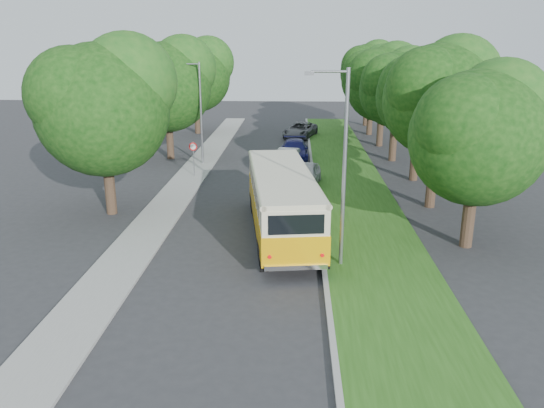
{
  "coord_description": "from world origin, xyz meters",
  "views": [
    {
      "loc": [
        2.38,
        -22.83,
        8.95
      ],
      "look_at": [
        1.29,
        1.26,
        1.5
      ],
      "focal_mm": 35.0,
      "sensor_mm": 36.0,
      "label": 1
    }
  ],
  "objects_px": {
    "car_blue": "(294,150)",
    "car_grey": "(300,130)",
    "vintage_bus": "(282,204)",
    "lamppost_far": "(199,110)",
    "car_silver": "(305,175)",
    "lamppost_near": "(342,163)",
    "car_white": "(287,159)"
  },
  "relations": [
    {
      "from": "lamppost_far",
      "to": "car_grey",
      "type": "xyz_separation_m",
      "value": [
        7.51,
        12.02,
        -3.4
      ]
    },
    {
      "from": "car_white",
      "to": "car_grey",
      "type": "bearing_deg",
      "value": 94.59
    },
    {
      "from": "lamppost_near",
      "to": "car_silver",
      "type": "height_order",
      "value": "lamppost_near"
    },
    {
      "from": "car_blue",
      "to": "car_white",
      "type": "bearing_deg",
      "value": -100.05
    },
    {
      "from": "car_blue",
      "to": "car_grey",
      "type": "distance_m",
      "value": 10.06
    },
    {
      "from": "vintage_bus",
      "to": "car_white",
      "type": "xyz_separation_m",
      "value": [
        0.02,
        14.17,
        -0.91
      ]
    },
    {
      "from": "car_blue",
      "to": "lamppost_near",
      "type": "bearing_deg",
      "value": -84.46
    },
    {
      "from": "car_silver",
      "to": "car_blue",
      "type": "xyz_separation_m",
      "value": [
        -0.71,
        7.93,
        0.0
      ]
    },
    {
      "from": "vintage_bus",
      "to": "car_white",
      "type": "relative_size",
      "value": 2.58
    },
    {
      "from": "lamppost_near",
      "to": "car_silver",
      "type": "bearing_deg",
      "value": 95.5
    },
    {
      "from": "lamppost_near",
      "to": "lamppost_far",
      "type": "height_order",
      "value": "lamppost_near"
    },
    {
      "from": "lamppost_far",
      "to": "car_blue",
      "type": "relative_size",
      "value": 1.44
    },
    {
      "from": "car_silver",
      "to": "lamppost_near",
      "type": "bearing_deg",
      "value": -75.87
    },
    {
      "from": "car_silver",
      "to": "lamppost_far",
      "type": "bearing_deg",
      "value": 150.9
    },
    {
      "from": "car_silver",
      "to": "car_grey",
      "type": "bearing_deg",
      "value": 99.25
    },
    {
      "from": "lamppost_near",
      "to": "vintage_bus",
      "type": "height_order",
      "value": "lamppost_near"
    },
    {
      "from": "lamppost_far",
      "to": "car_silver",
      "type": "relative_size",
      "value": 1.69
    },
    {
      "from": "lamppost_far",
      "to": "car_white",
      "type": "distance_m",
      "value": 7.38
    },
    {
      "from": "car_silver",
      "to": "car_white",
      "type": "xyz_separation_m",
      "value": [
        -1.21,
        5.18,
        -0.07
      ]
    },
    {
      "from": "vintage_bus",
      "to": "car_silver",
      "type": "height_order",
      "value": "vintage_bus"
    },
    {
      "from": "car_blue",
      "to": "car_grey",
      "type": "bearing_deg",
      "value": 87.23
    },
    {
      "from": "vintage_bus",
      "to": "car_grey",
      "type": "distance_m",
      "value": 27.0
    },
    {
      "from": "car_white",
      "to": "car_blue",
      "type": "distance_m",
      "value": 2.8
    },
    {
      "from": "lamppost_near",
      "to": "vintage_bus",
      "type": "bearing_deg",
      "value": 124.38
    },
    {
      "from": "car_white",
      "to": "car_grey",
      "type": "height_order",
      "value": "car_grey"
    },
    {
      "from": "car_silver",
      "to": "vintage_bus",
      "type": "bearing_deg",
      "value": -89.14
    },
    {
      "from": "car_blue",
      "to": "car_grey",
      "type": "height_order",
      "value": "car_blue"
    },
    {
      "from": "vintage_bus",
      "to": "car_grey",
      "type": "relative_size",
      "value": 2.07
    },
    {
      "from": "vintage_bus",
      "to": "car_silver",
      "type": "distance_m",
      "value": 9.11
    },
    {
      "from": "vintage_bus",
      "to": "car_blue",
      "type": "height_order",
      "value": "vintage_bus"
    },
    {
      "from": "vintage_bus",
      "to": "car_blue",
      "type": "xyz_separation_m",
      "value": [
        0.52,
        16.92,
        -0.83
      ]
    },
    {
      "from": "lamppost_near",
      "to": "lamppost_far",
      "type": "bearing_deg",
      "value": 115.71
    }
  ]
}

